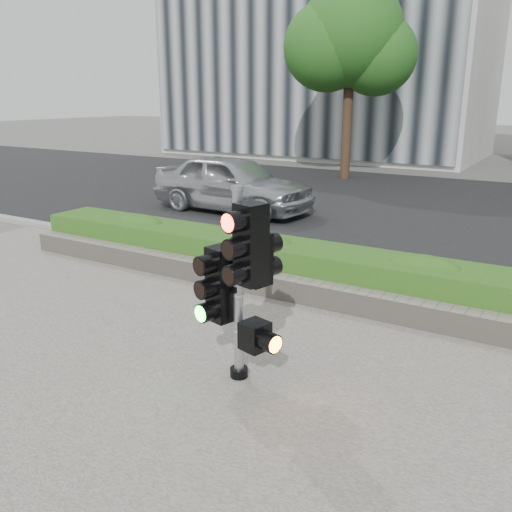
% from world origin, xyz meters
% --- Properties ---
extents(ground, '(120.00, 120.00, 0.00)m').
position_xyz_m(ground, '(0.00, 0.00, 0.00)').
color(ground, '#51514C').
rests_on(ground, ground).
extents(sidewalk, '(16.00, 11.00, 0.03)m').
position_xyz_m(sidewalk, '(0.00, -2.50, 0.01)').
color(sidewalk, '#9E9389').
rests_on(sidewalk, ground).
extents(road, '(60.00, 13.00, 0.02)m').
position_xyz_m(road, '(0.00, 10.00, 0.01)').
color(road, black).
rests_on(road, ground).
extents(curb, '(60.00, 0.25, 0.12)m').
position_xyz_m(curb, '(0.00, 3.15, 0.06)').
color(curb, gray).
rests_on(curb, ground).
extents(stone_wall, '(12.00, 0.32, 0.34)m').
position_xyz_m(stone_wall, '(0.00, 1.90, 0.20)').
color(stone_wall, gray).
rests_on(stone_wall, sidewalk).
extents(hedge, '(12.00, 1.00, 0.68)m').
position_xyz_m(hedge, '(0.00, 2.55, 0.37)').
color(hedge, '#58962E').
rests_on(hedge, sidewalk).
extents(building_left, '(16.00, 9.00, 15.00)m').
position_xyz_m(building_left, '(-9.00, 23.00, 7.50)').
color(building_left, '#B7B7B2').
rests_on(building_left, ground).
extents(tree_left, '(4.61, 4.03, 7.34)m').
position_xyz_m(tree_left, '(-4.52, 14.56, 5.04)').
color(tree_left, black).
rests_on(tree_left, ground).
extents(traffic_signal, '(0.79, 0.64, 2.16)m').
position_xyz_m(traffic_signal, '(0.32, -0.54, 1.23)').
color(traffic_signal, black).
rests_on(traffic_signal, sidewalk).
extents(car_silver, '(4.63, 2.06, 1.55)m').
position_xyz_m(car_silver, '(-4.79, 7.06, 0.79)').
color(car_silver, '#B2B4B9').
rests_on(car_silver, road).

